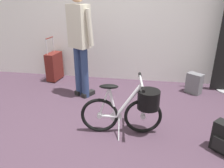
{
  "coord_description": "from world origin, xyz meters",
  "views": [
    {
      "loc": [
        0.51,
        -2.17,
        1.62
      ],
      "look_at": [
        0.1,
        0.34,
        0.55
      ],
      "focal_mm": 35.58,
      "sensor_mm": 36.0,
      "label": 1
    }
  ],
  "objects": [
    {
      "name": "ground_plane",
      "position": [
        0.0,
        0.0,
        0.0
      ],
      "size": [
        7.03,
        7.03,
        0.0
      ],
      "primitive_type": "plane",
      "color": "#473342"
    },
    {
      "name": "visitor_near_wall",
      "position": [
        -0.52,
        1.07,
        0.97
      ],
      "size": [
        0.46,
        0.38,
        1.69
      ],
      "color": "navy",
      "rests_on": "ground_plane"
    },
    {
      "name": "rolling_suitcase",
      "position": [
        -1.25,
        1.67,
        0.28
      ],
      "size": [
        0.23,
        0.38,
        0.83
      ],
      "color": "maroon",
      "rests_on": "ground_plane"
    },
    {
      "name": "folding_bike_foreground",
      "position": [
        0.37,
        0.15,
        0.35
      ],
      "size": [
        0.98,
        0.53,
        0.7
      ],
      "color": "black",
      "rests_on": "ground_plane"
    },
    {
      "name": "backpack_on_floor",
      "position": [
        1.32,
        1.48,
        0.17
      ],
      "size": [
        0.29,
        0.27,
        0.35
      ],
      "color": "slate",
      "rests_on": "ground_plane"
    }
  ]
}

